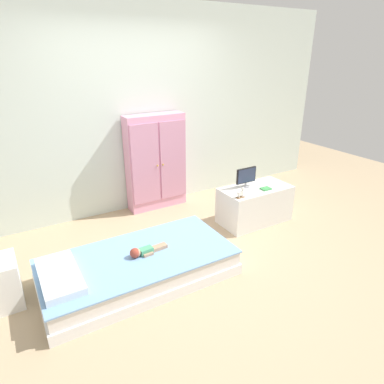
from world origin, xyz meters
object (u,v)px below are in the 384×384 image
(bed, at_px, (139,267))
(doll, at_px, (142,252))
(book_green, at_px, (266,189))
(rocking_horse_toy, at_px, (241,193))
(wardrobe, at_px, (156,162))
(tv_monitor, at_px, (246,176))
(tv_stand, at_px, (255,204))

(bed, bearing_deg, doll, -15.78)
(book_green, bearing_deg, rocking_horse_toy, -173.78)
(wardrobe, xyz_separation_m, book_green, (0.96, -1.19, -0.18))
(wardrobe, relative_size, rocking_horse_toy, 10.36)
(bed, xyz_separation_m, tv_monitor, (1.67, 0.46, 0.49))
(tv_monitor, bearing_deg, bed, -164.73)
(rocking_horse_toy, bearing_deg, doll, -170.46)
(wardrobe, bearing_deg, bed, -121.21)
(doll, relative_size, rocking_horse_toy, 3.07)
(bed, bearing_deg, tv_stand, 11.93)
(bed, height_order, book_green, book_green)
(tv_monitor, relative_size, book_green, 2.32)
(doll, height_order, tv_monitor, tv_monitor)
(tv_stand, bearing_deg, rocking_horse_toy, -157.07)
(rocking_horse_toy, distance_m, book_green, 0.44)
(tv_monitor, xyz_separation_m, book_green, (0.17, -0.19, -0.14))
(doll, relative_size, tv_stand, 0.43)
(doll, xyz_separation_m, rocking_horse_toy, (1.37, 0.23, 0.24))
(tv_stand, distance_m, tv_monitor, 0.41)
(bed, xyz_separation_m, doll, (0.04, -0.01, 0.17))
(doll, height_order, tv_stand, tv_stand)
(bed, height_order, tv_monitor, tv_monitor)
(bed, height_order, doll, doll)
(tv_stand, bearing_deg, tv_monitor, 141.85)
(book_green, bearing_deg, wardrobe, 129.09)
(wardrobe, xyz_separation_m, tv_monitor, (0.79, -1.00, -0.04))
(doll, xyz_separation_m, wardrobe, (0.84, 1.46, 0.36))
(doll, relative_size, tv_monitor, 1.35)
(bed, relative_size, wardrobe, 1.39)
(tv_stand, distance_m, book_green, 0.28)
(doll, bearing_deg, tv_monitor, 15.94)
(doll, bearing_deg, book_green, 8.74)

